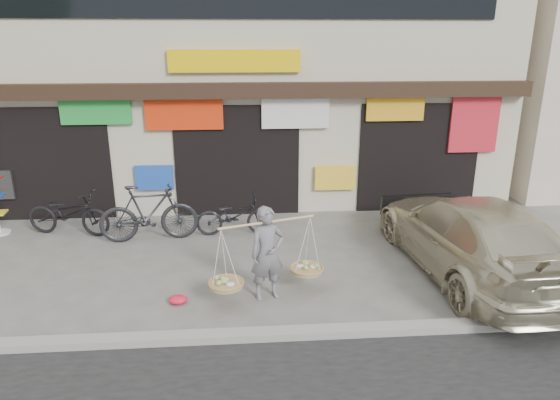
{
  "coord_description": "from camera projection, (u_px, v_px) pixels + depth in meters",
  "views": [
    {
      "loc": [
        0.14,
        -8.34,
        4.2
      ],
      "look_at": [
        0.84,
        0.9,
        1.18
      ],
      "focal_mm": 32.0,
      "sensor_mm": 36.0,
      "label": 1
    }
  ],
  "objects": [
    {
      "name": "ground",
      "position": [
        238.0,
        277.0,
        9.2
      ],
      "size": [
        70.0,
        70.0,
        0.0
      ],
      "primitive_type": "plane",
      "color": "slate",
      "rests_on": "ground"
    },
    {
      "name": "bike_0",
      "position": [
        68.0,
        213.0,
        11.04
      ],
      "size": [
        2.01,
        1.08,
        1.01
      ],
      "primitive_type": "imported",
      "rotation": [
        0.0,
        0.0,
        1.35
      ],
      "color": "black",
      "rests_on": "ground"
    },
    {
      "name": "bike_1",
      "position": [
        149.0,
        213.0,
        10.67
      ],
      "size": [
        2.14,
        0.83,
        1.26
      ],
      "primitive_type": "imported",
      "rotation": [
        0.0,
        0.0,
        1.69
      ],
      "color": "#26272B",
      "rests_on": "ground"
    },
    {
      "name": "kerb",
      "position": [
        238.0,
        335.0,
        7.28
      ],
      "size": [
        70.0,
        0.25,
        0.12
      ],
      "primitive_type": "cube",
      "color": "gray",
      "rests_on": "ground"
    },
    {
      "name": "street_vendor",
      "position": [
        267.0,
        257.0,
        8.26
      ],
      "size": [
        1.94,
        0.99,
        1.61
      ],
      "rotation": [
        0.0,
        0.0,
        0.3
      ],
      "color": "slate",
      "rests_on": "ground"
    },
    {
      "name": "red_bag",
      "position": [
        178.0,
        299.0,
        8.27
      ],
      "size": [
        0.31,
        0.25,
        0.14
      ],
      "primitive_type": "ellipsoid",
      "color": "#F41635",
      "rests_on": "ground"
    },
    {
      "name": "shophouse_block",
      "position": [
        236.0,
        66.0,
        14.21
      ],
      "size": [
        14.0,
        6.32,
        7.0
      ],
      "color": "beige",
      "rests_on": "ground"
    },
    {
      "name": "suv",
      "position": [
        470.0,
        235.0,
        9.2
      ],
      "size": [
        2.43,
        5.18,
        1.46
      ],
      "rotation": [
        0.0,
        0.0,
        3.22
      ],
      "color": "beige",
      "rests_on": "ground"
    },
    {
      "name": "bike_2",
      "position": [
        235.0,
        215.0,
        11.07
      ],
      "size": [
        1.71,
        0.64,
        0.89
      ],
      "primitive_type": "imported",
      "rotation": [
        0.0,
        0.0,
        1.6
      ],
      "color": "black",
      "rests_on": "ground"
    }
  ]
}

